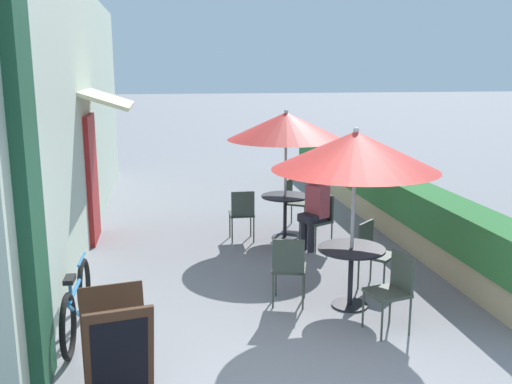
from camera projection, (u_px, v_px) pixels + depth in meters
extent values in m
cube|color=#B2C1AD|center=(83.00, 112.00, 9.72)|extent=(0.24, 11.45, 4.20)
cube|color=#19472D|center=(26.00, 158.00, 4.81)|extent=(0.12, 0.56, 4.20)
cube|color=maroon|center=(92.00, 179.00, 9.41)|extent=(0.08, 0.96, 2.10)
cube|color=beige|center=(107.00, 99.00, 9.19)|extent=(0.78, 1.80, 0.30)
cube|color=tan|center=(376.00, 208.00, 10.87)|extent=(0.44, 10.45, 0.45)
cube|color=#2D6B33|center=(377.00, 182.00, 10.76)|extent=(0.60, 9.93, 0.56)
cylinder|color=black|center=(350.00, 305.00, 6.95)|extent=(0.44, 0.44, 0.02)
cylinder|color=black|center=(351.00, 277.00, 6.87)|extent=(0.06, 0.06, 0.72)
cylinder|color=black|center=(352.00, 249.00, 6.80)|extent=(0.80, 0.80, 0.02)
cylinder|color=#B7B7BC|center=(353.00, 223.00, 6.73)|extent=(0.04, 0.04, 2.08)
cone|color=red|center=(355.00, 151.00, 6.55)|extent=(1.94, 1.94, 0.45)
sphere|color=#B7B7BC|center=(356.00, 130.00, 6.50)|extent=(0.07, 0.07, 0.07)
cube|color=#384238|center=(289.00, 268.00, 6.95)|extent=(0.50, 0.50, 0.04)
cube|color=#384238|center=(288.00, 257.00, 6.73)|extent=(0.37, 0.14, 0.42)
cylinder|color=#384238|center=(304.00, 281.00, 7.15)|extent=(0.02, 0.02, 0.45)
cylinder|color=#384238|center=(276.00, 279.00, 7.20)|extent=(0.02, 0.02, 0.45)
cylinder|color=#384238|center=(303.00, 292.00, 6.80)|extent=(0.02, 0.02, 0.45)
cylinder|color=#384238|center=(273.00, 290.00, 6.85)|extent=(0.02, 0.02, 0.45)
cube|color=#384238|center=(387.00, 293.00, 6.19)|extent=(0.48, 0.48, 0.04)
cube|color=#384238|center=(402.00, 272.00, 6.21)|extent=(0.12, 0.38, 0.42)
cylinder|color=#384238|center=(363.00, 308.00, 6.33)|extent=(0.02, 0.02, 0.45)
cylinder|color=#384238|center=(382.00, 321.00, 6.01)|extent=(0.02, 0.02, 0.45)
cylinder|color=#384238|center=(390.00, 303.00, 6.47)|extent=(0.02, 0.02, 0.45)
cylinder|color=#384238|center=(410.00, 316.00, 6.14)|extent=(0.02, 0.02, 0.45)
cube|color=#384238|center=(378.00, 255.00, 7.43)|extent=(0.57, 0.57, 0.04)
cube|color=#384238|center=(366.00, 237.00, 7.50)|extent=(0.30, 0.28, 0.42)
cylinder|color=#384238|center=(384.00, 278.00, 7.24)|extent=(0.02, 0.02, 0.45)
cylinder|color=#384238|center=(396.00, 271.00, 7.51)|extent=(0.02, 0.02, 0.45)
cylinder|color=#384238|center=(358.00, 272.00, 7.45)|extent=(0.02, 0.02, 0.45)
cylinder|color=#384238|center=(371.00, 265.00, 7.73)|extent=(0.02, 0.02, 0.45)
cylinder|color=black|center=(285.00, 237.00, 9.72)|extent=(0.44, 0.44, 0.02)
cylinder|color=black|center=(285.00, 217.00, 9.65)|extent=(0.06, 0.06, 0.72)
cylinder|color=black|center=(285.00, 196.00, 9.57)|extent=(0.80, 0.80, 0.02)
cylinder|color=#B7B7BC|center=(285.00, 178.00, 9.50)|extent=(0.04, 0.04, 2.08)
cone|color=red|center=(286.00, 126.00, 9.32)|extent=(1.94, 1.94, 0.45)
sphere|color=#B7B7BC|center=(286.00, 111.00, 9.27)|extent=(0.07, 0.07, 0.07)
cube|color=#384238|center=(298.00, 203.00, 10.31)|extent=(0.55, 0.55, 0.04)
cube|color=#384238|center=(289.00, 191.00, 10.33)|extent=(0.22, 0.34, 0.42)
cylinder|color=#384238|center=(305.00, 218.00, 10.13)|extent=(0.02, 0.02, 0.45)
cylinder|color=#384238|center=(310.00, 213.00, 10.45)|extent=(0.02, 0.02, 0.45)
cylinder|color=#384238|center=(285.00, 216.00, 10.25)|extent=(0.02, 0.02, 0.45)
cylinder|color=#384238|center=(292.00, 212.00, 10.58)|extent=(0.02, 0.02, 0.45)
cube|color=#384238|center=(242.00, 214.00, 9.52)|extent=(0.41, 0.41, 0.04)
cube|color=#384238|center=(243.00, 204.00, 9.30)|extent=(0.38, 0.04, 0.42)
cylinder|color=#384238|center=(251.00, 224.00, 9.77)|extent=(0.02, 0.02, 0.45)
cylinder|color=#384238|center=(230.00, 224.00, 9.72)|extent=(0.02, 0.02, 0.45)
cylinder|color=#384238|center=(254.00, 229.00, 9.42)|extent=(0.02, 0.02, 0.45)
cylinder|color=#384238|center=(232.00, 230.00, 9.37)|extent=(0.02, 0.02, 0.45)
cube|color=#384238|center=(316.00, 221.00, 9.06)|extent=(0.54, 0.54, 0.04)
cube|color=#384238|center=(325.00, 207.00, 9.13)|extent=(0.21, 0.35, 0.42)
cylinder|color=#384238|center=(300.00, 234.00, 9.14)|extent=(0.02, 0.02, 0.45)
cylinder|color=#384238|center=(315.00, 240.00, 8.87)|extent=(0.02, 0.02, 0.45)
cylinder|color=#384238|center=(316.00, 230.00, 9.36)|extent=(0.02, 0.02, 0.45)
cylinder|color=#384238|center=(332.00, 235.00, 9.09)|extent=(0.02, 0.02, 0.45)
cylinder|color=#23232D|center=(304.00, 235.00, 9.06)|extent=(0.11, 0.11, 0.47)
cylinder|color=#23232D|center=(311.00, 238.00, 8.94)|extent=(0.11, 0.11, 0.47)
cube|color=#23232D|center=(312.00, 217.00, 8.99)|extent=(0.46, 0.44, 0.12)
cube|color=#AD424C|center=(317.00, 201.00, 9.01)|extent=(0.36, 0.40, 0.50)
sphere|color=#A87556|center=(317.00, 178.00, 8.92)|extent=(0.20, 0.20, 0.20)
torus|color=black|center=(84.00, 287.00, 6.66)|extent=(0.07, 0.67, 0.67)
torus|color=black|center=(68.00, 326.00, 5.65)|extent=(0.07, 0.67, 0.67)
cylinder|color=#236BA8|center=(76.00, 289.00, 6.11)|extent=(0.06, 0.82, 0.04)
cylinder|color=#236BA8|center=(74.00, 311.00, 5.97)|extent=(0.05, 0.60, 0.40)
cylinder|color=#236BA8|center=(70.00, 290.00, 5.81)|extent=(0.04, 0.04, 0.23)
cube|color=black|center=(70.00, 279.00, 5.79)|extent=(0.10, 0.22, 0.05)
cylinder|color=#236BA8|center=(82.00, 259.00, 6.54)|extent=(0.04, 0.46, 0.03)
cube|color=#422819|center=(114.00, 337.00, 5.11)|extent=(0.60, 0.33, 0.94)
cube|color=black|center=(114.00, 334.00, 5.12)|extent=(0.48, 0.24, 0.71)
cube|color=#422819|center=(120.00, 358.00, 4.74)|extent=(0.60, 0.33, 0.94)
cube|color=black|center=(120.00, 357.00, 4.72)|extent=(0.48, 0.24, 0.71)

